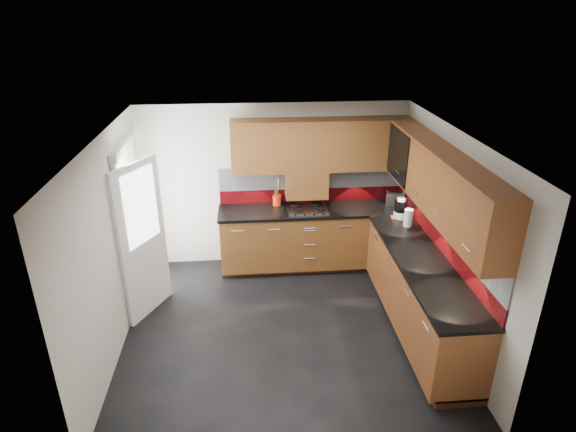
{
  "coord_description": "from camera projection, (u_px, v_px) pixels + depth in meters",
  "views": [
    {
      "loc": [
        -0.38,
        -4.78,
        3.66
      ],
      "look_at": [
        0.1,
        0.65,
        1.22
      ],
      "focal_mm": 30.0,
      "sensor_mm": 36.0,
      "label": 1
    }
  ],
  "objects": [
    {
      "name": "utensil_pot",
      "position": [
        277.0,
        199.0,
        6.98
      ],
      "size": [
        0.12,
        0.12,
        0.45
      ],
      "color": "red",
      "rests_on": "countertop"
    },
    {
      "name": "base_cabinets",
      "position": [
        359.0,
        265.0,
        6.43
      ],
      "size": [
        2.7,
        3.2,
        0.95
      ],
      "color": "brown",
      "rests_on": "room"
    },
    {
      "name": "extractor_hood",
      "position": [
        306.0,
        183.0,
        6.87
      ],
      "size": [
        0.6,
        0.33,
        0.4
      ],
      "primitive_type": "cube",
      "color": "brown",
      "rests_on": "room"
    },
    {
      "name": "room",
      "position": [
        284.0,
        217.0,
        5.26
      ],
      "size": [
        4.0,
        3.8,
        2.64
      ],
      "color": "black"
    },
    {
      "name": "toaster",
      "position": [
        395.0,
        198.0,
        7.01
      ],
      "size": [
        0.3,
        0.23,
        0.19
      ],
      "color": "silver",
      "rests_on": "countertop"
    },
    {
      "name": "food_processor",
      "position": [
        401.0,
        209.0,
        6.55
      ],
      "size": [
        0.18,
        0.18,
        0.29
      ],
      "color": "white",
      "rests_on": "countertop"
    },
    {
      "name": "backsplash",
      "position": [
        375.0,
        205.0,
        6.32
      ],
      "size": [
        2.7,
        3.2,
        0.54
      ],
      "color": "maroon",
      "rests_on": "countertop"
    },
    {
      "name": "countertop",
      "position": [
        361.0,
        233.0,
        6.22
      ],
      "size": [
        2.72,
        3.22,
        0.04
      ],
      "color": "black",
      "rests_on": "base_cabinets"
    },
    {
      "name": "gas_hob",
      "position": [
        307.0,
        209.0,
        6.85
      ],
      "size": [
        0.57,
        0.5,
        0.04
      ],
      "color": "silver",
      "rests_on": "countertop"
    },
    {
      "name": "back_door",
      "position": [
        137.0,
        232.0,
        5.99
      ],
      "size": [
        0.42,
        1.19,
        2.04
      ],
      "color": "white",
      "rests_on": "room"
    },
    {
      "name": "upper_cabinets",
      "position": [
        378.0,
        163.0,
        5.93
      ],
      "size": [
        2.5,
        3.2,
        0.72
      ],
      "color": "brown",
      "rests_on": "room"
    },
    {
      "name": "paper_towel",
      "position": [
        408.0,
        218.0,
        6.31
      ],
      "size": [
        0.13,
        0.13,
        0.24
      ],
      "primitive_type": "cylinder",
      "rotation": [
        0.0,
        0.0,
        -0.16
      ],
      "color": "white",
      "rests_on": "countertop"
    },
    {
      "name": "orange_cloth",
      "position": [
        396.0,
        217.0,
        6.6
      ],
      "size": [
        0.16,
        0.14,
        0.02
      ],
      "primitive_type": "cube",
      "rotation": [
        0.0,
        0.0,
        -0.16
      ],
      "color": "#EF4B1A",
      "rests_on": "countertop"
    },
    {
      "name": "glass_cabinet",
      "position": [
        409.0,
        153.0,
        6.22
      ],
      "size": [
        0.32,
        0.8,
        0.66
      ],
      "color": "black",
      "rests_on": "room"
    }
  ]
}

